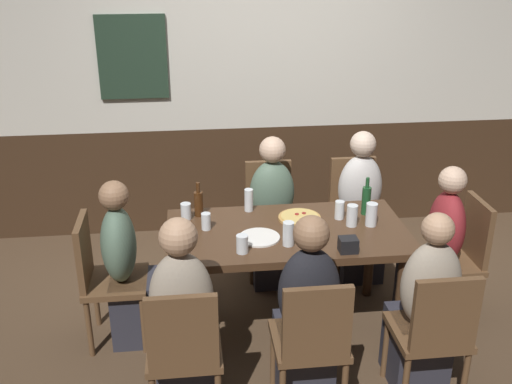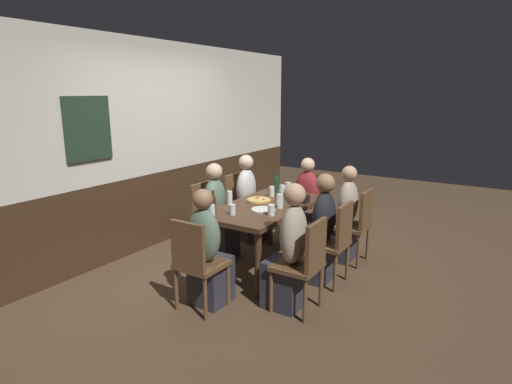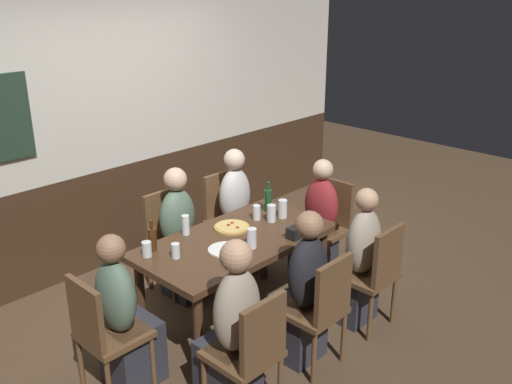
# 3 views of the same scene
# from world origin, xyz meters

# --- Properties ---
(ground_plane) EXTENTS (12.00, 12.00, 0.00)m
(ground_plane) POSITION_xyz_m (0.00, 0.00, 0.00)
(ground_plane) COLOR #4C3826
(wall_back) EXTENTS (6.40, 0.13, 2.60)m
(wall_back) POSITION_xyz_m (-0.01, 1.65, 1.30)
(wall_back) COLOR #3D2819
(wall_back) RESTS_ON ground_plane
(dining_table) EXTENTS (1.55, 0.82, 0.74)m
(dining_table) POSITION_xyz_m (0.00, 0.00, 0.65)
(dining_table) COLOR #472D1C
(dining_table) RESTS_ON ground_plane
(chair_head_west) EXTENTS (0.40, 0.40, 0.88)m
(chair_head_west) POSITION_xyz_m (-1.19, 0.00, 0.50)
(chair_head_west) COLOR brown
(chair_head_west) RESTS_ON ground_plane
(chair_right_near) EXTENTS (0.40, 0.40, 0.88)m
(chair_right_near) POSITION_xyz_m (0.68, -0.83, 0.50)
(chair_right_near) COLOR brown
(chair_right_near) RESTS_ON ground_plane
(chair_mid_near) EXTENTS (0.40, 0.40, 0.88)m
(chair_mid_near) POSITION_xyz_m (0.00, -0.83, 0.50)
(chair_mid_near) COLOR brown
(chair_mid_near) RESTS_ON ground_plane
(chair_left_near) EXTENTS (0.40, 0.40, 0.88)m
(chair_left_near) POSITION_xyz_m (-0.68, -0.83, 0.50)
(chair_left_near) COLOR brown
(chair_left_near) RESTS_ON ground_plane
(chair_mid_far) EXTENTS (0.40, 0.40, 0.88)m
(chair_mid_far) POSITION_xyz_m (0.00, 0.83, 0.50)
(chair_mid_far) COLOR brown
(chair_mid_far) RESTS_ON ground_plane
(chair_head_east) EXTENTS (0.40, 0.40, 0.88)m
(chair_head_east) POSITION_xyz_m (1.19, 0.00, 0.50)
(chair_head_east) COLOR brown
(chair_head_east) RESTS_ON ground_plane
(chair_right_far) EXTENTS (0.40, 0.40, 0.88)m
(chair_right_far) POSITION_xyz_m (0.68, 0.83, 0.50)
(chair_right_far) COLOR brown
(chair_right_far) RESTS_ON ground_plane
(person_head_west) EXTENTS (0.37, 0.34, 1.13)m
(person_head_west) POSITION_xyz_m (-1.03, 0.00, 0.47)
(person_head_west) COLOR #2D2D38
(person_head_west) RESTS_ON ground_plane
(person_right_near) EXTENTS (0.34, 0.37, 1.15)m
(person_right_near) POSITION_xyz_m (0.68, -0.66, 0.48)
(person_right_near) COLOR #2D2D38
(person_right_near) RESTS_ON ground_plane
(person_mid_near) EXTENTS (0.34, 0.37, 1.17)m
(person_mid_near) POSITION_xyz_m (0.00, -0.66, 0.49)
(person_mid_near) COLOR #2D2D38
(person_mid_near) RESTS_ON ground_plane
(person_left_near) EXTENTS (0.34, 0.37, 1.19)m
(person_left_near) POSITION_xyz_m (-0.68, -0.67, 0.51)
(person_left_near) COLOR #2D2D38
(person_left_near) RESTS_ON ground_plane
(person_mid_far) EXTENTS (0.34, 0.37, 1.15)m
(person_mid_far) POSITION_xyz_m (-0.00, 0.66, 0.48)
(person_mid_far) COLOR #2D2D38
(person_mid_far) RESTS_ON ground_plane
(person_head_east) EXTENTS (0.37, 0.34, 1.13)m
(person_head_east) POSITION_xyz_m (1.03, 0.00, 0.47)
(person_head_east) COLOR #2D2D38
(person_head_east) RESTS_ON ground_plane
(person_right_far) EXTENTS (0.34, 0.37, 1.16)m
(person_right_far) POSITION_xyz_m (0.68, 0.66, 0.49)
(person_right_far) COLOR #2D2D38
(person_right_far) RESTS_ON ground_plane
(pizza) EXTENTS (0.28, 0.28, 0.03)m
(pizza) POSITION_xyz_m (0.11, 0.15, 0.75)
(pizza) COLOR tan
(pizza) RESTS_ON dining_table
(tumbler_water) EXTENTS (0.07, 0.07, 0.11)m
(tumbler_water) POSITION_xyz_m (-0.65, 0.24, 0.79)
(tumbler_water) COLOR silver
(tumbler_water) RESTS_ON dining_table
(beer_glass_half) EXTENTS (0.07, 0.07, 0.15)m
(beer_glass_half) POSITION_xyz_m (-0.03, -0.20, 0.81)
(beer_glass_half) COLOR silver
(beer_glass_half) RESTS_ON dining_table
(pint_glass_pale) EXTENTS (0.06, 0.06, 0.12)m
(pint_glass_pale) POSITION_xyz_m (0.37, 0.13, 0.80)
(pint_glass_pale) COLOR silver
(pint_glass_pale) RESTS_ON dining_table
(pint_glass_stout) EXTENTS (0.06, 0.06, 0.11)m
(pint_glass_stout) POSITION_xyz_m (-0.52, 0.08, 0.79)
(pint_glass_stout) COLOR silver
(pint_glass_stout) RESTS_ON dining_table
(highball_clear) EXTENTS (0.07, 0.07, 0.11)m
(highball_clear) POSITION_xyz_m (-0.32, -0.26, 0.79)
(highball_clear) COLOR silver
(highball_clear) RESTS_ON dining_table
(tumbler_short) EXTENTS (0.06, 0.06, 0.16)m
(tumbler_short) POSITION_xyz_m (-0.22, 0.33, 0.81)
(tumbler_short) COLOR silver
(tumbler_short) RESTS_ON dining_table
(beer_glass_tall) EXTENTS (0.07, 0.07, 0.15)m
(beer_glass_tall) POSITION_xyz_m (0.55, 0.01, 0.81)
(beer_glass_tall) COLOR silver
(beer_glass_tall) RESTS_ON dining_table
(pint_glass_amber) EXTENTS (0.07, 0.07, 0.14)m
(pint_glass_amber) POSITION_xyz_m (0.43, 0.02, 0.81)
(pint_glass_amber) COLOR silver
(pint_glass_amber) RESTS_ON dining_table
(beer_bottle_green) EXTENTS (0.06, 0.06, 0.26)m
(beer_bottle_green) POSITION_xyz_m (0.57, 0.19, 0.85)
(beer_bottle_green) COLOR #194723
(beer_bottle_green) RESTS_ON dining_table
(beer_bottle_brown) EXTENTS (0.06, 0.06, 0.24)m
(beer_bottle_brown) POSITION_xyz_m (-0.56, 0.29, 0.83)
(beer_bottle_brown) COLOR #42230F
(beer_bottle_brown) RESTS_ON dining_table
(plate_white_large) EXTENTS (0.26, 0.26, 0.01)m
(plate_white_large) POSITION_xyz_m (-0.19, -0.09, 0.75)
(plate_white_large) COLOR white
(plate_white_large) RESTS_ON dining_table
(condiment_caddy) EXTENTS (0.11, 0.09, 0.09)m
(condiment_caddy) POSITION_xyz_m (0.31, -0.33, 0.79)
(condiment_caddy) COLOR black
(condiment_caddy) RESTS_ON dining_table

